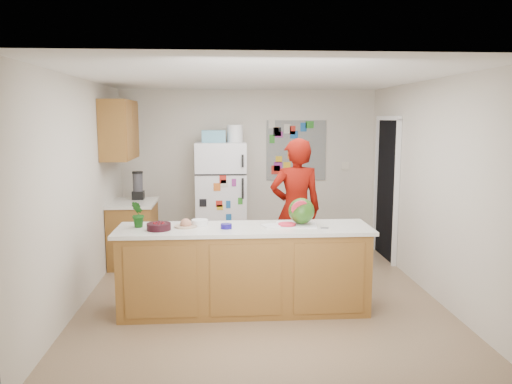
{
  "coord_description": "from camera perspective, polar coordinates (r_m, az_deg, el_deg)",
  "views": [
    {
      "loc": [
        -0.42,
        -5.64,
        2.05
      ],
      "look_at": [
        -0.03,
        0.2,
        1.19
      ],
      "focal_mm": 35.0,
      "sensor_mm": 36.0,
      "label": 1
    }
  ],
  "objects": [
    {
      "name": "plate",
      "position": [
        5.32,
        -8.03,
        -3.89
      ],
      "size": [
        0.25,
        0.25,
        0.02
      ],
      "primitive_type": "cylinder",
      "rotation": [
        0.0,
        0.0,
        0.03
      ],
      "color": "beige",
      "rests_on": "peninsula_top"
    },
    {
      "name": "blender_appliance",
      "position": [
        7.36,
        -13.34,
        0.64
      ],
      "size": [
        0.14,
        0.14,
        0.38
      ],
      "primitive_type": "cylinder",
      "color": "black",
      "rests_on": "side_counter_top"
    },
    {
      "name": "peninsula_top",
      "position": [
        5.27,
        -1.35,
        -4.24
      ],
      "size": [
        2.68,
        0.7,
        0.04
      ],
      "primitive_type": "cube",
      "color": "silver",
      "rests_on": "peninsula_base"
    },
    {
      "name": "person",
      "position": [
        6.34,
        4.56,
        -2.04
      ],
      "size": [
        0.69,
        0.48,
        1.81
      ],
      "primitive_type": "imported",
      "rotation": [
        0.0,
        0.0,
        3.22
      ],
      "color": "#6C0C04",
      "rests_on": "floor"
    },
    {
      "name": "peninsula_base",
      "position": [
        5.39,
        -1.33,
        -9.01
      ],
      "size": [
        2.6,
        0.62,
        0.88
      ],
      "primitive_type": "cube",
      "color": "brown",
      "rests_on": "floor"
    },
    {
      "name": "ceiling",
      "position": [
        5.67,
        0.44,
        13.02
      ],
      "size": [
        4.0,
        4.5,
        0.02
      ],
      "primitive_type": "cube",
      "color": "white",
      "rests_on": "wall_back"
    },
    {
      "name": "keys",
      "position": [
        5.24,
        7.84,
        -4.1
      ],
      "size": [
        0.08,
        0.04,
        0.01
      ],
      "primitive_type": "cube",
      "rotation": [
        0.0,
        0.0,
        -0.07
      ],
      "color": "slate",
      "rests_on": "peninsula_top"
    },
    {
      "name": "doorway",
      "position": [
        7.56,
        14.76,
        0.26
      ],
      "size": [
        0.03,
        0.85,
        2.04
      ],
      "primitive_type": "cube",
      "color": "black",
      "rests_on": "ground"
    },
    {
      "name": "white_bowl",
      "position": [
        5.39,
        -6.45,
        -3.48
      ],
      "size": [
        0.21,
        0.21,
        0.06
      ],
      "primitive_type": "cylinder",
      "rotation": [
        0.0,
        0.0,
        -0.25
      ],
      "color": "silver",
      "rests_on": "peninsula_top"
    },
    {
      "name": "photo_collage",
      "position": [
        7.98,
        4.62,
        4.75
      ],
      "size": [
        0.95,
        0.01,
        0.95
      ],
      "primitive_type": "cube",
      "color": "slate",
      "rests_on": "wall_back"
    },
    {
      "name": "refrigerator",
      "position": [
        7.62,
        -4.01,
        -0.71
      ],
      "size": [
        0.75,
        0.7,
        1.7
      ],
      "primitive_type": "cube",
      "color": "silver",
      "rests_on": "floor"
    },
    {
      "name": "watermelon_slice",
      "position": [
        5.3,
        3.54,
        -3.7
      ],
      "size": [
        0.18,
        0.18,
        0.02
      ],
      "primitive_type": "cylinder",
      "color": "red",
      "rests_on": "cutting_board"
    },
    {
      "name": "side_counter_top",
      "position": [
        7.2,
        -13.94,
        -1.23
      ],
      "size": [
        0.64,
        0.84,
        0.04
      ],
      "primitive_type": "cube",
      "color": "silver",
      "rests_on": "side_counter_base"
    },
    {
      "name": "upper_cabinets",
      "position": [
        7.08,
        -15.34,
        6.86
      ],
      "size": [
        0.35,
        1.0,
        0.8
      ],
      "primitive_type": "cube",
      "color": "brown",
      "rests_on": "wall_left"
    },
    {
      "name": "floor",
      "position": [
        6.02,
        0.41,
        -11.64
      ],
      "size": [
        4.0,
        4.5,
        0.02
      ],
      "primitive_type": "cube",
      "color": "brown",
      "rests_on": "ground"
    },
    {
      "name": "watermelon",
      "position": [
        5.37,
        5.22,
        -2.17
      ],
      "size": [
        0.28,
        0.28,
        0.28
      ],
      "primitive_type": "sphere",
      "color": "#285419",
      "rests_on": "cutting_board"
    },
    {
      "name": "wall_left",
      "position": [
        5.92,
        -19.38,
        0.12
      ],
      "size": [
        0.02,
        4.5,
        2.5
      ],
      "primitive_type": "cube",
      "color": "beige",
      "rests_on": "ground"
    },
    {
      "name": "side_counter_base",
      "position": [
        7.29,
        -13.81,
        -4.72
      ],
      "size": [
        0.6,
        0.8,
        0.86
      ],
      "primitive_type": "cube",
      "color": "brown",
      "rests_on": "floor"
    },
    {
      "name": "paper_towel",
      "position": [
        5.28,
        1.77,
        -3.88
      ],
      "size": [
        0.22,
        0.21,
        0.02
      ],
      "primitive_type": "cube",
      "rotation": [
        0.0,
        0.0,
        0.31
      ],
      "color": "white",
      "rests_on": "peninsula_top"
    },
    {
      "name": "cutting_board",
      "position": [
        5.37,
        4.6,
        -3.75
      ],
      "size": [
        0.47,
        0.37,
        0.01
      ],
      "primitive_type": "cube",
      "rotation": [
        0.0,
        0.0,
        -0.12
      ],
      "color": "silver",
      "rests_on": "peninsula_top"
    },
    {
      "name": "cherry_bowl",
      "position": [
        5.22,
        -11.05,
        -3.9
      ],
      "size": [
        0.32,
        0.32,
        0.07
      ],
      "primitive_type": "cylinder",
      "rotation": [
        0.0,
        0.0,
        0.39
      ],
      "color": "black",
      "rests_on": "peninsula_top"
    },
    {
      "name": "fridge_top_bin",
      "position": [
        7.53,
        -4.85,
        6.36
      ],
      "size": [
        0.35,
        0.28,
        0.18
      ],
      "primitive_type": "cube",
      "color": "#5999B2",
      "rests_on": "refrigerator"
    },
    {
      "name": "cobalt_bowl",
      "position": [
        5.2,
        -3.42,
        -3.91
      ],
      "size": [
        0.15,
        0.15,
        0.05
      ],
      "primitive_type": "cylinder",
      "rotation": [
        0.0,
        0.0,
        -0.34
      ],
      "color": "#120969",
      "rests_on": "peninsula_top"
    },
    {
      "name": "potted_plant",
      "position": [
        5.36,
        -13.3,
        -2.49
      ],
      "size": [
        0.17,
        0.19,
        0.28
      ],
      "primitive_type": "imported",
      "rotation": [
        0.0,
        0.0,
        5.07
      ],
      "color": "#0B4112",
      "rests_on": "peninsula_top"
    },
    {
      "name": "wall_back",
      "position": [
        7.95,
        -0.78,
        2.6
      ],
      "size": [
        4.0,
        0.02,
        2.5
      ],
      "primitive_type": "cube",
      "color": "beige",
      "rests_on": "ground"
    },
    {
      "name": "wall_right",
      "position": [
        6.19,
        19.31,
        0.47
      ],
      "size": [
        0.02,
        4.5,
        2.5
      ],
      "primitive_type": "cube",
      "color": "beige",
      "rests_on": "ground"
    }
  ]
}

